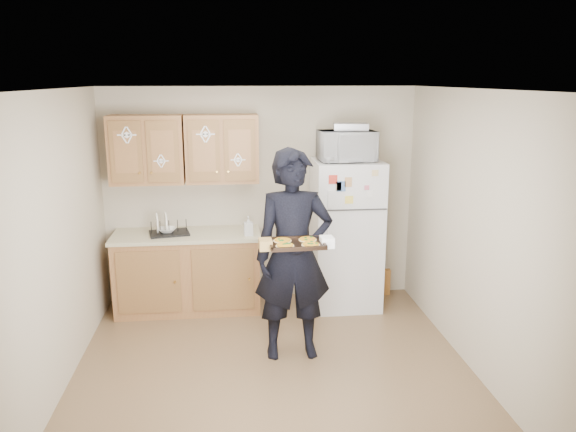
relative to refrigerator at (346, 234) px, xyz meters
The scene contains 23 objects.
floor 1.92m from the refrigerator, 123.60° to the right, with size 3.60×3.60×0.00m, color brown.
ceiling 2.38m from the refrigerator, 123.60° to the right, with size 3.60×3.60×0.00m, color silver.
wall_back 1.10m from the refrigerator, 158.72° to the left, with size 3.60×0.04×2.50m, color #BFB29B.
wall_front 3.39m from the refrigerator, 106.39° to the right, with size 3.60×0.04×2.50m, color #BFB29B.
wall_left 3.13m from the refrigerator, 152.53° to the right, with size 0.04×3.60×2.50m, color #BFB29B.
wall_right 1.71m from the refrigerator, 59.27° to the right, with size 0.04×3.60×2.50m, color #BFB29B.
refrigerator is the anchor object (origin of this frame).
base_cabinet 1.85m from the refrigerator, behind, with size 1.60×0.60×0.86m, color brown.
countertop 1.80m from the refrigerator, behind, with size 1.64×0.64×0.04m, color #C3BB96.
upper_cab_left 2.41m from the refrigerator, behind, with size 0.80×0.33×0.75m, color brown.
upper_cab_right 1.70m from the refrigerator, behind, with size 0.80×0.33×0.75m, color brown.
cereal_box 0.89m from the refrigerator, 24.99° to the left, with size 0.20×0.07×0.32m, color gold.
person 1.38m from the refrigerator, 122.40° to the right, with size 0.72×0.47×1.98m, color black.
baking_tray 1.67m from the refrigerator, 117.07° to the right, with size 0.48×0.35×0.04m, color black.
pizza_front_left 1.80m from the refrigerator, 118.99° to the right, with size 0.16×0.16×0.02m, color orange.
pizza_front_right 1.70m from the refrigerator, 112.35° to the right, with size 0.16×0.16×0.02m, color orange.
pizza_back_left 1.67m from the refrigerator, 121.88° to the right, with size 0.16×0.16×0.02m, color orange.
pizza_back_right 1.56m from the refrigerator, 114.84° to the right, with size 0.16×0.16×0.02m, color orange.
microwave 1.02m from the refrigerator, 118.02° to the right, with size 0.60×0.41×0.33m, color silver.
foil_pan 1.22m from the refrigerator, 44.44° to the right, with size 0.37×0.26×0.08m, color #AEAFB5.
dish_rack 1.99m from the refrigerator, behind, with size 0.42×0.32×0.17m, color black.
bowl 2.01m from the refrigerator, behind, with size 0.20×0.20×0.05m, color white.
soap_bottle 1.13m from the refrigerator, behind, with size 0.10×0.10×0.21m, color silver.
Camera 1 is at (-0.36, -4.64, 2.59)m, focal length 35.00 mm.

